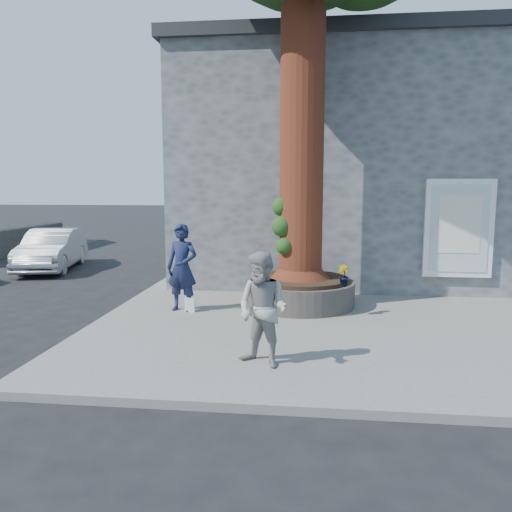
# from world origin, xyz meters

# --- Properties ---
(ground) EXTENTS (120.00, 120.00, 0.00)m
(ground) POSITION_xyz_m (0.00, 0.00, 0.00)
(ground) COLOR black
(ground) RESTS_ON ground
(pavement) EXTENTS (9.00, 8.00, 0.12)m
(pavement) POSITION_xyz_m (1.50, 1.00, 0.06)
(pavement) COLOR slate
(pavement) RESTS_ON ground
(yellow_line) EXTENTS (0.10, 30.00, 0.01)m
(yellow_line) POSITION_xyz_m (-3.05, 1.00, 0.00)
(yellow_line) COLOR yellow
(yellow_line) RESTS_ON ground
(stone_shop) EXTENTS (10.30, 8.30, 6.30)m
(stone_shop) POSITION_xyz_m (2.50, 7.20, 3.16)
(stone_shop) COLOR #525557
(stone_shop) RESTS_ON ground
(planter) EXTENTS (2.30, 2.30, 0.60)m
(planter) POSITION_xyz_m (0.80, 2.00, 0.41)
(planter) COLOR black
(planter) RESTS_ON pavement
(man) EXTENTS (0.71, 0.54, 1.77)m
(man) POSITION_xyz_m (-1.56, 1.24, 1.01)
(man) COLOR #151B3A
(man) RESTS_ON pavement
(woman) EXTENTS (0.98, 0.91, 1.62)m
(woman) POSITION_xyz_m (0.38, -1.70, 0.93)
(woman) COLOR #989491
(woman) RESTS_ON pavement
(shopping_bag) EXTENTS (0.21, 0.13, 0.28)m
(shopping_bag) POSITION_xyz_m (-1.40, 1.17, 0.26)
(shopping_bag) COLOR white
(shopping_bag) RESTS_ON pavement
(car_silver) EXTENTS (2.21, 4.11, 1.29)m
(car_silver) POSITION_xyz_m (-7.20, 6.42, 0.64)
(car_silver) COLOR #A9ABB1
(car_silver) RESTS_ON ground
(plant_a) EXTENTS (0.22, 0.19, 0.34)m
(plant_a) POSITION_xyz_m (0.93, 2.85, 0.89)
(plant_a) COLOR gray
(plant_a) RESTS_ON planter
(plant_b) EXTENTS (0.31, 0.31, 0.41)m
(plant_b) POSITION_xyz_m (1.65, 1.15, 0.93)
(plant_b) COLOR gray
(plant_b) RESTS_ON planter
(plant_c) EXTENTS (0.26, 0.26, 0.38)m
(plant_c) POSITION_xyz_m (-0.05, 2.85, 0.91)
(plant_c) COLOR gray
(plant_c) RESTS_ON planter
(plant_d) EXTENTS (0.38, 0.39, 0.34)m
(plant_d) POSITION_xyz_m (1.11, 2.51, 0.89)
(plant_d) COLOR gray
(plant_d) RESTS_ON planter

